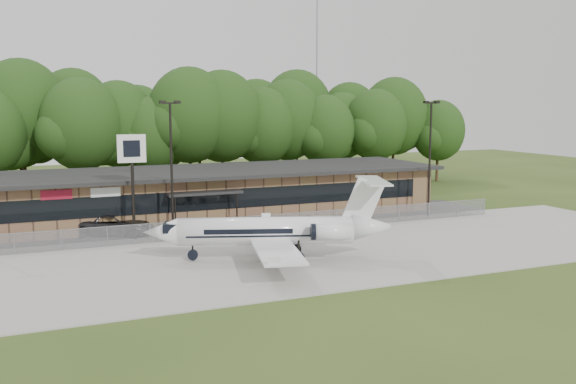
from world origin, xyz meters
name	(u,v)px	position (x,y,z in m)	size (l,w,h in m)	color
ground	(332,288)	(0.00, 0.00, 0.00)	(160.00, 160.00, 0.00)	#324619
apron	(277,256)	(0.00, 8.00, 0.04)	(64.00, 18.00, 0.08)	#9E9B93
parking_lot	(225,225)	(0.00, 19.50, 0.03)	(50.00, 9.00, 0.06)	#383835
terminal	(209,193)	(0.00, 23.94, 2.18)	(41.00, 11.65, 4.30)	brown
fence	(243,226)	(0.00, 15.00, 0.78)	(46.00, 0.04, 1.52)	gray
treeline	(164,126)	(0.00, 42.00, 7.50)	(72.00, 12.00, 15.00)	#1D3611
radio_mast	(317,84)	(22.00, 48.00, 12.50)	(0.20, 0.20, 25.00)	gray
light_pole_mid	(171,159)	(-5.00, 16.50, 5.98)	(1.55, 0.30, 10.23)	black
light_pole_right	(430,150)	(18.00, 16.50, 5.98)	(1.55, 0.30, 10.23)	black
business_jet	(275,232)	(-0.60, 6.91, 1.91)	(15.67, 14.03, 5.34)	white
suv	(114,225)	(-8.92, 19.18, 0.82)	(2.72, 5.90, 1.64)	#2D2D2F
pole_sign	(132,160)	(-7.83, 16.80, 5.97)	(2.05, 0.35, 7.80)	black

